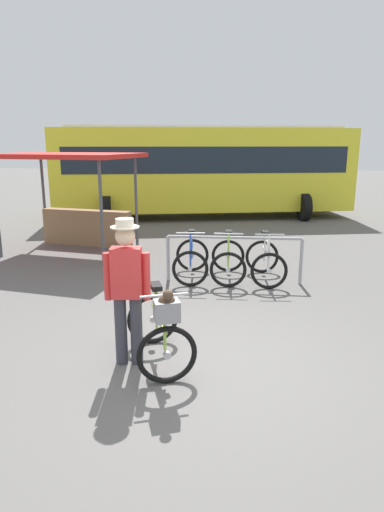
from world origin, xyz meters
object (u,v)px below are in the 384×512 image
at_px(person_with_featured_bike, 127,286).
at_px(market_stall, 76,192).
at_px(racked_bike_blue, 191,260).
at_px(featured_bicycle, 161,327).
at_px(bus_distant, 203,166).
at_px(racked_bike_lime, 228,261).
at_px(racked_bike_white, 265,261).

distance_m(person_with_featured_bike, market_stall, 6.25).
bearing_deg(racked_bike_blue, featured_bicycle, -88.46).
distance_m(bus_distant, market_stall, 5.94).
xyz_separation_m(racked_bike_blue, racked_bike_lime, (0.70, 0.02, 0.00)).
height_order(racked_bike_lime, racked_bike_white, same).
bearing_deg(racked_bike_blue, racked_bike_lime, 1.39).
bearing_deg(racked_bike_lime, market_stall, 150.63).
height_order(racked_bike_white, market_stall, market_stall).
bearing_deg(racked_bike_lime, featured_bicycle, -99.72).
bearing_deg(bus_distant, racked_bike_white, -75.48).
bearing_deg(racked_bike_lime, person_with_featured_bike, -105.90).
distance_m(racked_bike_blue, racked_bike_lime, 0.70).
bearing_deg(person_with_featured_bike, racked_bike_white, 64.22).
xyz_separation_m(featured_bicycle, bus_distant, (-0.63, 11.01, 1.25)).
distance_m(person_with_featured_bike, bus_distant, 11.00).
xyz_separation_m(person_with_featured_bike, bus_distant, (-0.24, 10.97, 0.79)).
xyz_separation_m(featured_bicycle, person_with_featured_bike, (-0.39, 0.04, 0.46)).
relative_size(racked_bike_lime, featured_bicycle, 0.90).
distance_m(racked_bike_white, market_stall, 5.02).
xyz_separation_m(racked_bike_white, featured_bicycle, (-1.31, -3.55, 0.12)).
relative_size(featured_bicycle, person_with_featured_bike, 0.73).
relative_size(racked_bike_lime, bus_distant, 0.11).
distance_m(racked_bike_lime, featured_bicycle, 3.59).
height_order(racked_bike_blue, bus_distant, bus_distant).
relative_size(racked_bike_blue, racked_bike_white, 1.00).
bearing_deg(market_stall, person_with_featured_bike, -63.84).
xyz_separation_m(featured_bicycle, market_stall, (-3.14, 5.64, 0.91)).
bearing_deg(racked_bike_blue, person_with_featured_bike, -94.85).
relative_size(racked_bike_white, market_stall, 0.34).
relative_size(featured_bicycle, market_stall, 0.37).
distance_m(racked_bike_white, person_with_featured_bike, 3.94).
xyz_separation_m(racked_bike_blue, market_stall, (-3.05, 2.12, 1.03)).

